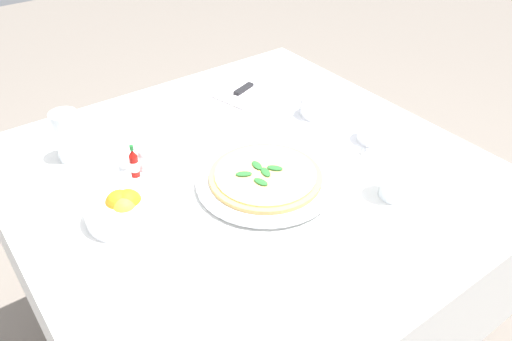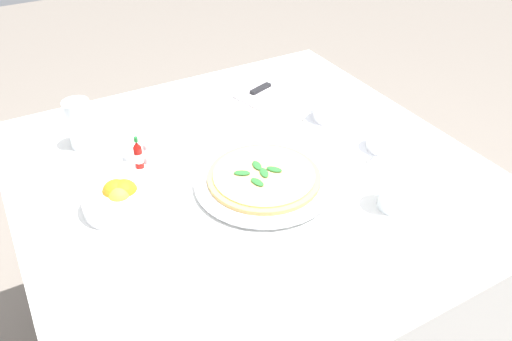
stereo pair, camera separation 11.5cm
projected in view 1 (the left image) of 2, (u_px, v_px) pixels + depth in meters
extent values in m
cube|color=white|center=(248.00, 174.00, 1.19)|extent=(1.04, 1.04, 0.02)
cube|color=white|center=(155.00, 134.00, 1.61)|extent=(1.04, 0.01, 0.28)
cube|color=white|center=(45.00, 322.00, 1.03)|extent=(0.01, 1.04, 0.28)
cube|color=white|center=(387.00, 154.00, 1.52)|extent=(0.01, 1.04, 0.28)
cylinder|color=brown|center=(474.00, 306.00, 1.33)|extent=(0.06, 0.06, 0.71)
cylinder|color=brown|center=(47.00, 256.00, 1.48)|extent=(0.06, 0.06, 0.71)
cylinder|color=brown|center=(275.00, 158.00, 1.88)|extent=(0.06, 0.06, 0.71)
cylinder|color=white|center=(264.00, 184.00, 1.14)|extent=(0.19, 0.19, 0.01)
cylinder|color=white|center=(264.00, 180.00, 1.13)|extent=(0.31, 0.31, 0.01)
cylinder|color=#DBAD60|center=(264.00, 177.00, 1.13)|extent=(0.25, 0.25, 0.01)
cylinder|color=#EFD17A|center=(264.00, 174.00, 1.12)|extent=(0.23, 0.23, 0.00)
ellipsoid|color=#2D7533|center=(261.00, 182.00, 1.09)|extent=(0.03, 0.04, 0.01)
ellipsoid|color=#2D7533|center=(258.00, 165.00, 1.14)|extent=(0.02, 0.04, 0.01)
ellipsoid|color=#2D7533|center=(264.00, 172.00, 1.12)|extent=(0.03, 0.04, 0.01)
ellipsoid|color=#2D7533|center=(275.00, 168.00, 1.13)|extent=(0.04, 0.04, 0.01)
ellipsoid|color=#2D7533|center=(244.00, 174.00, 1.12)|extent=(0.04, 0.03, 0.01)
cylinder|color=white|center=(314.00, 116.00, 1.38)|extent=(0.13, 0.13, 0.01)
cylinder|color=white|center=(315.00, 105.00, 1.36)|extent=(0.08, 0.08, 0.06)
torus|color=white|center=(297.00, 105.00, 1.36)|extent=(0.03, 0.02, 0.03)
cylinder|color=black|center=(316.00, 96.00, 1.35)|extent=(0.07, 0.07, 0.00)
cylinder|color=white|center=(372.00, 141.00, 1.28)|extent=(0.13, 0.13, 0.01)
cylinder|color=white|center=(373.00, 130.00, 1.26)|extent=(0.08, 0.08, 0.06)
torus|color=white|center=(369.00, 139.00, 1.22)|extent=(0.03, 0.02, 0.03)
cylinder|color=black|center=(375.00, 121.00, 1.25)|extent=(0.07, 0.07, 0.00)
cylinder|color=white|center=(398.00, 175.00, 1.08)|extent=(0.07, 0.07, 0.11)
cylinder|color=silver|center=(396.00, 184.00, 1.09)|extent=(0.06, 0.06, 0.06)
cylinder|color=white|center=(68.00, 136.00, 1.19)|extent=(0.06, 0.06, 0.12)
cylinder|color=silver|center=(70.00, 144.00, 1.21)|extent=(0.06, 0.06, 0.08)
cube|color=white|center=(253.00, 87.00, 1.51)|extent=(0.25, 0.18, 0.02)
cube|color=silver|center=(262.00, 77.00, 1.53)|extent=(0.12, 0.06, 0.01)
cube|color=black|center=(244.00, 89.00, 1.46)|extent=(0.08, 0.04, 0.01)
cylinder|color=white|center=(122.00, 210.00, 1.04)|extent=(0.15, 0.15, 0.04)
sphere|color=orange|center=(128.00, 203.00, 1.03)|extent=(0.06, 0.06, 0.06)
sphere|color=orange|center=(120.00, 204.00, 1.03)|extent=(0.06, 0.06, 0.06)
sphere|color=orange|center=(121.00, 205.00, 1.03)|extent=(0.05, 0.05, 0.05)
sphere|color=yellow|center=(125.00, 209.00, 1.02)|extent=(0.05, 0.05, 0.05)
cylinder|color=#B7140F|center=(135.00, 166.00, 1.15)|extent=(0.02, 0.02, 0.05)
cylinder|color=white|center=(135.00, 166.00, 1.15)|extent=(0.02, 0.02, 0.02)
cone|color=#B7140F|center=(132.00, 153.00, 1.13)|extent=(0.02, 0.02, 0.02)
cylinder|color=#1E722D|center=(131.00, 148.00, 1.12)|extent=(0.01, 0.01, 0.01)
cylinder|color=white|center=(144.00, 162.00, 1.18)|extent=(0.03, 0.03, 0.04)
cylinder|color=white|center=(145.00, 164.00, 1.18)|extent=(0.02, 0.02, 0.03)
sphere|color=silver|center=(143.00, 154.00, 1.16)|extent=(0.02, 0.02, 0.02)
cylinder|color=white|center=(126.00, 175.00, 1.14)|extent=(0.03, 0.03, 0.04)
cylinder|color=#38332D|center=(126.00, 177.00, 1.14)|extent=(0.02, 0.02, 0.03)
sphere|color=silver|center=(124.00, 166.00, 1.12)|extent=(0.02, 0.02, 0.02)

